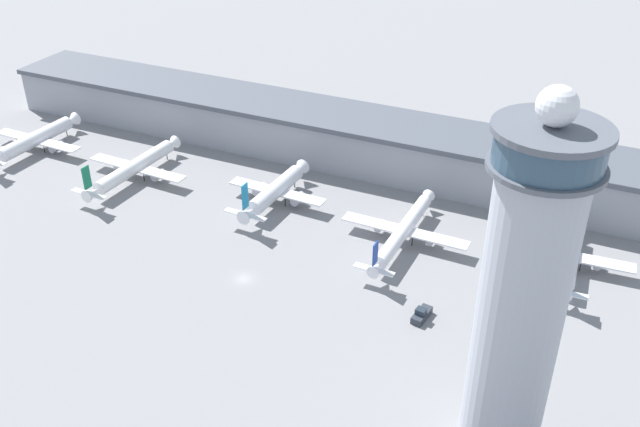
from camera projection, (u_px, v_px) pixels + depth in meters
name	position (u px, v px, depth m)	size (l,w,h in m)	color
ground_plane	(244.00, 279.00, 174.74)	(1000.00, 1000.00, 0.00)	gray
terminal_building	(354.00, 139.00, 225.03)	(254.46, 25.00, 15.99)	#9399A3
control_tower	(521.00, 304.00, 112.59)	(17.00, 17.00, 69.82)	#ADB2BC
airplane_gate_alpha	(35.00, 140.00, 234.17)	(33.90, 38.96, 13.92)	white
airplane_gate_bravo	(135.00, 167.00, 217.16)	(34.43, 41.36, 13.11)	white
airplane_gate_charlie	(275.00, 191.00, 204.02)	(30.17, 34.13, 14.06)	silver
airplane_gate_delta	(403.00, 231.00, 186.10)	(34.65, 41.99, 11.90)	white
airplane_gate_echo	(571.00, 256.00, 176.34)	(30.50, 34.97, 11.48)	silver
service_truck_catering	(422.00, 315.00, 161.22)	(3.41, 6.77, 3.05)	black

